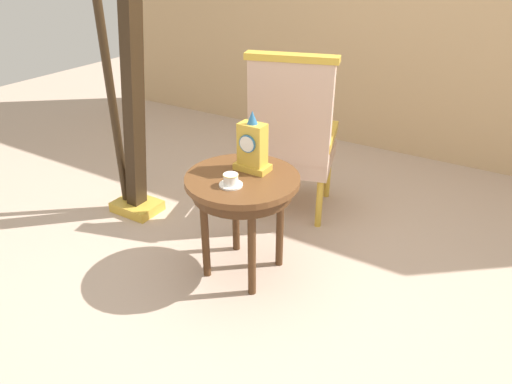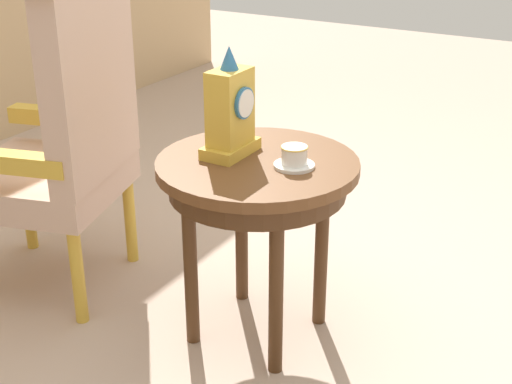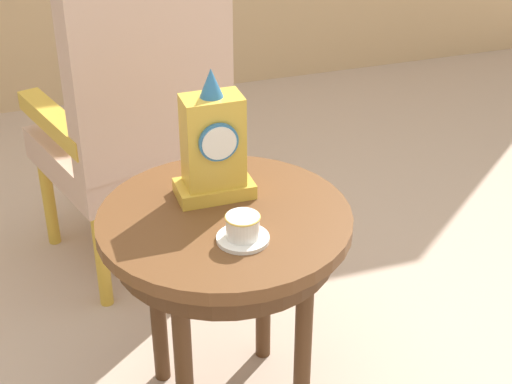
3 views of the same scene
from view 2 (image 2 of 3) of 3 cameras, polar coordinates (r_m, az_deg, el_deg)
ground_plane at (r=2.53m, az=0.42°, el=-10.09°), size 10.00×10.00×0.00m
side_table at (r=2.23m, az=0.11°, el=0.56°), size 0.62×0.62×0.61m
teacup_left at (r=2.14m, az=3.02°, el=2.71°), size 0.12×0.12×0.07m
mantel_clock at (r=2.20m, az=-2.01°, el=6.26°), size 0.19×0.11×0.34m
armchair at (r=2.57m, az=-14.80°, el=4.44°), size 0.67×0.66×1.14m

